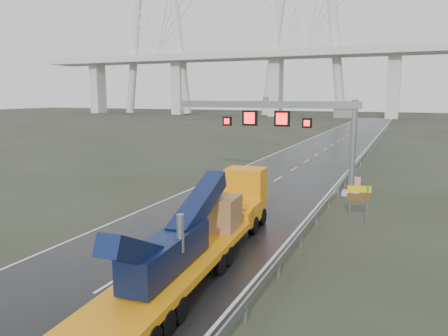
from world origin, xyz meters
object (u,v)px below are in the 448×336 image
at_px(sign_gantry, 291,120).
at_px(heavy_haul_truck, 210,225).
at_px(striped_barrier, 356,184).
at_px(exit_sign_pair, 359,197).

height_order(sign_gantry, heavy_haul_truck, sign_gantry).
height_order(sign_gantry, striped_barrier, sign_gantry).
xyz_separation_m(sign_gantry, striped_barrier, (5.00, 1.50, -5.04)).
xyz_separation_m(sign_gantry, heavy_haul_truck, (0.36, -15.98, -4.07)).
height_order(exit_sign_pair, striped_barrier, exit_sign_pair).
bearing_deg(sign_gantry, heavy_haul_truck, -88.72).
bearing_deg(heavy_haul_truck, exit_sign_pair, 51.18).
relative_size(exit_sign_pair, striped_barrier, 2.03).
bearing_deg(sign_gantry, striped_barrier, 16.69).
height_order(heavy_haul_truck, striped_barrier, heavy_haul_truck).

